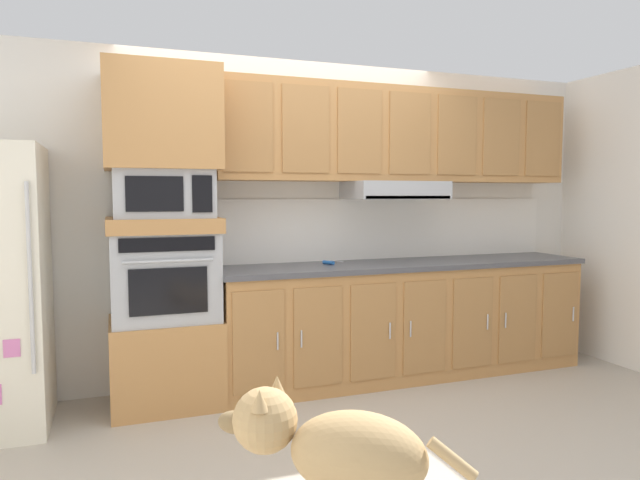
% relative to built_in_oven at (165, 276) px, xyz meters
% --- Properties ---
extents(ground_plane, '(9.60, 9.60, 0.00)m').
position_rel_built_in_oven_xyz_m(ground_plane, '(0.96, -0.75, -0.90)').
color(ground_plane, '#B2A899').
extents(back_kitchen_wall, '(6.20, 0.12, 2.50)m').
position_rel_built_in_oven_xyz_m(back_kitchen_wall, '(0.96, 0.36, 0.35)').
color(back_kitchen_wall, silver).
rests_on(back_kitchen_wall, ground).
extents(oven_base_cabinet, '(0.74, 0.62, 0.60)m').
position_rel_built_in_oven_xyz_m(oven_base_cabinet, '(0.00, 0.00, -0.60)').
color(oven_base_cabinet, '#B77F47').
rests_on(oven_base_cabinet, ground).
extents(built_in_oven, '(0.70, 0.62, 0.60)m').
position_rel_built_in_oven_xyz_m(built_in_oven, '(0.00, 0.00, 0.00)').
color(built_in_oven, '#A8AAAF').
rests_on(built_in_oven, oven_base_cabinet).
extents(appliance_mid_shelf, '(0.74, 0.62, 0.10)m').
position_rel_built_in_oven_xyz_m(appliance_mid_shelf, '(0.00, 0.00, 0.35)').
color(appliance_mid_shelf, '#B77F47').
rests_on(appliance_mid_shelf, built_in_oven).
extents(microwave, '(0.64, 0.54, 0.32)m').
position_rel_built_in_oven_xyz_m(microwave, '(0.00, -0.00, 0.56)').
color(microwave, '#A8AAAF').
rests_on(microwave, appliance_mid_shelf).
extents(appliance_upper_cabinet, '(0.74, 0.62, 0.68)m').
position_rel_built_in_oven_xyz_m(appliance_upper_cabinet, '(0.00, 0.00, 1.06)').
color(appliance_upper_cabinet, '#B77F47').
rests_on(appliance_upper_cabinet, microwave).
extents(lower_cabinet_run, '(3.00, 0.63, 0.88)m').
position_rel_built_in_oven_xyz_m(lower_cabinet_run, '(1.87, -0.00, -0.46)').
color(lower_cabinet_run, '#B77F47').
rests_on(lower_cabinet_run, ground).
extents(countertop_slab, '(3.04, 0.64, 0.04)m').
position_rel_built_in_oven_xyz_m(countertop_slab, '(1.87, 0.00, -0.00)').
color(countertop_slab, '#4C4C51').
rests_on(countertop_slab, lower_cabinet_run).
extents(backsplash_panel, '(3.04, 0.02, 0.50)m').
position_rel_built_in_oven_xyz_m(backsplash_panel, '(1.87, 0.29, 0.27)').
color(backsplash_panel, white).
rests_on(backsplash_panel, countertop_slab).
extents(upper_cabinet_with_hood, '(3.00, 0.48, 0.88)m').
position_rel_built_in_oven_xyz_m(upper_cabinet_with_hood, '(1.86, 0.12, 1.00)').
color(upper_cabinet_with_hood, '#B77F47').
rests_on(upper_cabinet_with_hood, backsplash_panel).
extents(screwdriver, '(0.17, 0.16, 0.03)m').
position_rel_built_in_oven_xyz_m(screwdriver, '(1.24, 0.07, 0.03)').
color(screwdriver, blue).
rests_on(screwdriver, countertop_slab).
extents(dog, '(0.88, 0.70, 0.70)m').
position_rel_built_in_oven_xyz_m(dog, '(0.47, -2.00, -0.45)').
color(dog, tan).
rests_on(dog, ground).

